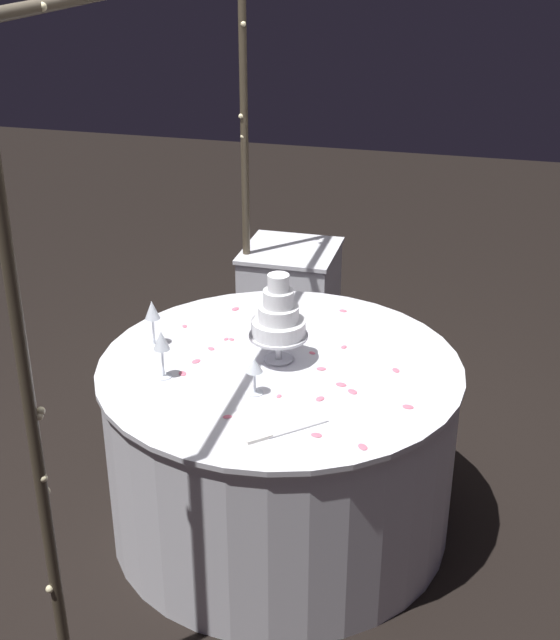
% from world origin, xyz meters
% --- Properties ---
extents(ground_plane, '(12.00, 12.00, 0.00)m').
position_xyz_m(ground_plane, '(0.00, 0.00, 0.00)').
color(ground_plane, black).
extents(decorative_arch, '(2.04, 0.06, 2.05)m').
position_xyz_m(decorative_arch, '(-0.00, 0.43, 1.35)').
color(decorative_arch, '#473D2D').
rests_on(decorative_arch, ground).
extents(main_table, '(1.36, 1.36, 0.72)m').
position_xyz_m(main_table, '(0.00, 0.00, 0.36)').
color(main_table, white).
rests_on(main_table, ground).
extents(side_table, '(0.45, 0.45, 0.75)m').
position_xyz_m(side_table, '(1.11, 0.24, 0.38)').
color(side_table, white).
rests_on(side_table, ground).
extents(tiered_cake, '(0.22, 0.22, 0.35)m').
position_xyz_m(tiered_cake, '(0.03, 0.01, 0.90)').
color(tiered_cake, silver).
rests_on(tiered_cake, main_table).
extents(wine_glass_0, '(0.06, 0.06, 0.18)m').
position_xyz_m(wine_glass_0, '(-0.20, 0.38, 0.86)').
color(wine_glass_0, silver).
rests_on(wine_glass_0, main_table).
extents(wine_glass_1, '(0.06, 0.06, 0.18)m').
position_xyz_m(wine_glass_1, '(0.03, 0.51, 0.86)').
color(wine_glass_1, silver).
rests_on(wine_glass_1, main_table).
extents(wine_glass_2, '(0.06, 0.06, 0.14)m').
position_xyz_m(wine_glass_2, '(-0.23, 0.03, 0.83)').
color(wine_glass_2, silver).
rests_on(wine_glass_2, main_table).
extents(cake_knife, '(0.22, 0.23, 0.01)m').
position_xyz_m(cake_knife, '(-0.45, -0.13, 0.73)').
color(cake_knife, silver).
rests_on(cake_knife, main_table).
extents(rose_petal_0, '(0.04, 0.04, 0.00)m').
position_xyz_m(rose_petal_0, '(-0.21, -0.20, 0.73)').
color(rose_petal_0, '#EA6B84').
rests_on(rose_petal_0, main_table).
extents(rose_petal_1, '(0.04, 0.04, 0.00)m').
position_xyz_m(rose_petal_1, '(-0.06, 0.31, 0.73)').
color(rose_petal_1, '#EA6B84').
rests_on(rose_petal_1, main_table).
extents(rose_petal_2, '(0.05, 0.04, 0.00)m').
position_xyz_m(rose_petal_2, '(-0.16, 0.32, 0.73)').
color(rose_petal_2, '#EA6B84').
rests_on(rose_petal_2, main_table).
extents(rose_petal_3, '(0.03, 0.03, 0.00)m').
position_xyz_m(rose_petal_3, '(0.11, -0.10, 0.73)').
color(rose_petal_3, '#EA6B84').
rests_on(rose_petal_3, main_table).
extents(rose_petal_4, '(0.03, 0.04, 0.00)m').
position_xyz_m(rose_petal_4, '(-0.19, -0.50, 0.73)').
color(rose_petal_4, '#EA6B84').
rests_on(rose_petal_4, main_table).
extents(rose_petal_5, '(0.05, 0.05, 0.00)m').
position_xyz_m(rose_petal_5, '(-0.46, -0.39, 0.73)').
color(rose_petal_5, '#EA6B84').
rests_on(rose_petal_5, main_table).
extents(rose_petal_6, '(0.04, 0.04, 0.00)m').
position_xyz_m(rose_petal_6, '(0.42, 0.30, 0.73)').
color(rose_petal_6, '#EA6B84').
rests_on(rose_petal_6, main_table).
extents(rose_petal_7, '(0.04, 0.04, 0.00)m').
position_xyz_m(rose_petal_7, '(0.05, 0.29, 0.73)').
color(rose_petal_7, '#EA6B84').
rests_on(rose_petal_7, main_table).
extents(rose_petal_8, '(0.03, 0.04, 0.00)m').
position_xyz_m(rose_petal_8, '(0.00, -0.16, 0.73)').
color(rose_petal_8, '#EA6B84').
rests_on(rose_petal_8, main_table).
extents(rose_petal_9, '(0.03, 0.03, 0.00)m').
position_xyz_m(rose_petal_9, '(0.21, 0.45, 0.73)').
color(rose_petal_9, '#EA6B84').
rests_on(rose_petal_9, main_table).
extents(rose_petal_10, '(0.04, 0.04, 0.00)m').
position_xyz_m(rose_petal_10, '(0.06, -0.42, 0.73)').
color(rose_petal_10, '#EA6B84').
rests_on(rose_petal_10, main_table).
extents(rose_petal_11, '(0.03, 0.04, 0.00)m').
position_xyz_m(rose_petal_11, '(-0.40, 0.08, 0.73)').
color(rose_petal_11, '#EA6B84').
rests_on(rose_petal_11, main_table).
extents(rose_petal_12, '(0.03, 0.03, 0.00)m').
position_xyz_m(rose_petal_12, '(0.15, 0.23, 0.73)').
color(rose_petal_12, '#EA6B84').
rests_on(rose_petal_12, main_table).
extents(rose_petal_13, '(0.03, 0.02, 0.00)m').
position_xyz_m(rose_petal_13, '(-0.23, -0.06, 0.73)').
color(rose_petal_13, '#EA6B84').
rests_on(rose_petal_13, main_table).
extents(rose_petal_14, '(0.03, 0.03, 0.00)m').
position_xyz_m(rose_petal_14, '(0.19, -0.20, 0.73)').
color(rose_petal_14, '#EA6B84').
rests_on(rose_petal_14, main_table).
extents(rose_petal_15, '(0.03, 0.02, 0.00)m').
position_xyz_m(rose_petal_15, '(0.14, 0.26, 0.73)').
color(rose_petal_15, '#EA6B84').
rests_on(rose_petal_15, main_table).
extents(rose_petal_16, '(0.03, 0.04, 0.00)m').
position_xyz_m(rose_petal_16, '(-0.44, -0.23, 0.73)').
color(rose_petal_16, '#EA6B84').
rests_on(rose_petal_16, main_table).
extents(rose_petal_17, '(0.03, 0.04, 0.00)m').
position_xyz_m(rose_petal_17, '(0.52, -0.14, 0.73)').
color(rose_petal_17, '#EA6B84').
rests_on(rose_petal_17, main_table).
extents(rose_petal_18, '(0.03, 0.04, 0.00)m').
position_xyz_m(rose_petal_18, '(-0.10, -0.25, 0.73)').
color(rose_petal_18, '#EA6B84').
rests_on(rose_petal_18, main_table).
extents(rose_petal_19, '(0.05, 0.05, 0.00)m').
position_xyz_m(rose_petal_19, '(-0.13, -0.30, 0.73)').
color(rose_petal_19, '#EA6B84').
rests_on(rose_petal_19, main_table).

